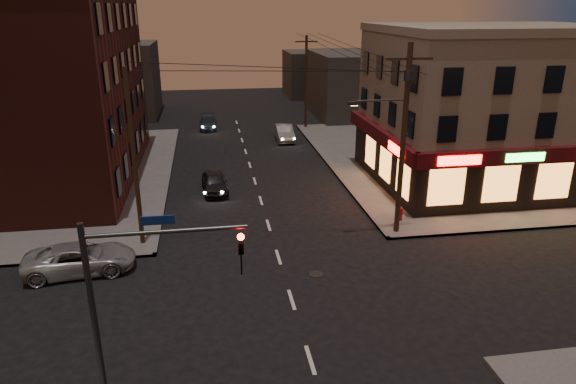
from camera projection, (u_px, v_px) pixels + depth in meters
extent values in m
plane|color=black|center=(292.00, 300.00, 21.83)|extent=(120.00, 120.00, 0.00)
cube|color=#514F4C|center=(469.00, 157.00, 42.12)|extent=(24.00, 28.00, 0.15)
cube|color=#514F4C|center=(1.00, 179.00, 36.75)|extent=(24.00, 28.00, 0.15)
cube|color=gray|center=(490.00, 109.00, 34.99)|extent=(15.00, 12.00, 10.00)
cube|color=gray|center=(501.00, 29.00, 33.20)|extent=(15.20, 12.20, 0.50)
cube|color=black|center=(535.00, 183.00, 30.59)|extent=(15.12, 0.25, 3.40)
cube|color=black|center=(382.00, 161.00, 35.00)|extent=(0.25, 12.12, 3.40)
cube|color=#450B0F|center=(543.00, 155.00, 29.70)|extent=(15.60, 0.50, 0.90)
cube|color=#450B0F|center=(380.00, 135.00, 34.34)|extent=(0.50, 12.60, 0.90)
cube|color=#FF140C|center=(460.00, 160.00, 28.66)|extent=(2.60, 0.06, 0.55)
cube|color=#26FF3F|center=(525.00, 157.00, 29.25)|extent=(2.40, 0.06, 0.50)
cube|color=#FF140C|center=(396.00, 150.00, 30.77)|extent=(0.06, 2.60, 0.55)
cube|color=#FF8F38|center=(528.00, 183.00, 30.33)|extent=(12.40, 0.08, 2.20)
cube|color=#FF8F38|center=(385.00, 163.00, 34.02)|extent=(0.08, 8.40, 2.20)
cube|color=#481C17|center=(37.00, 86.00, 35.03)|extent=(12.00, 20.00, 13.00)
cube|color=#3F3D3A|center=(358.00, 84.00, 57.99)|extent=(10.00, 12.00, 7.00)
cube|color=#3F3D3A|center=(116.00, 80.00, 57.51)|extent=(9.00, 10.00, 8.00)
cube|color=#3F3D3A|center=(315.00, 74.00, 70.86)|extent=(8.00, 8.00, 6.00)
cylinder|color=#382619|center=(403.00, 142.00, 26.47)|extent=(0.28, 0.28, 10.00)
cube|color=#382619|center=(410.00, 59.00, 25.04)|extent=(2.40, 0.12, 0.12)
cylinder|color=#333538|center=(408.00, 75.00, 25.31)|extent=(0.44, 0.44, 0.50)
cylinder|color=#333538|center=(382.00, 100.00, 25.52)|extent=(2.60, 0.10, 0.10)
cube|color=#333538|center=(354.00, 103.00, 25.35)|extent=(0.60, 0.25, 0.18)
cube|color=#FFD88C|center=(354.00, 105.00, 25.38)|extent=(0.35, 0.15, 0.04)
cylinder|color=#382619|center=(306.00, 82.00, 50.96)|extent=(0.26, 0.26, 9.00)
cylinder|color=#382619|center=(134.00, 160.00, 25.26)|extent=(0.24, 0.24, 9.00)
cylinder|color=#333538|center=(95.00, 327.00, 14.55)|extent=(0.18, 0.18, 6.40)
cylinder|color=#333538|center=(167.00, 232.00, 13.93)|extent=(4.40, 0.12, 0.12)
imported|color=black|center=(241.00, 243.00, 14.40)|extent=(0.16, 0.20, 1.00)
sphere|color=#FF0C05|center=(241.00, 237.00, 14.20)|extent=(0.20, 0.20, 0.20)
cube|color=navy|center=(158.00, 220.00, 13.78)|extent=(0.90, 0.05, 0.25)
imported|color=#94999C|center=(80.00, 258.00, 23.91)|extent=(5.19, 2.82, 1.38)
imported|color=black|center=(214.00, 182.00, 34.32)|extent=(1.86, 4.08, 1.36)
imported|color=gray|center=(284.00, 133.00, 47.59)|extent=(1.61, 4.40, 1.44)
imported|color=#1A2635|center=(208.00, 123.00, 52.19)|extent=(1.75, 4.29, 1.25)
cylinder|color=maroon|center=(400.00, 215.00, 29.51)|extent=(0.27, 0.27, 0.62)
sphere|color=maroon|center=(401.00, 209.00, 29.40)|extent=(0.25, 0.25, 0.25)
cylinder|color=maroon|center=(401.00, 213.00, 29.47)|extent=(0.35, 0.18, 0.12)
cylinder|color=maroon|center=(401.00, 213.00, 29.47)|extent=(0.18, 0.35, 0.12)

